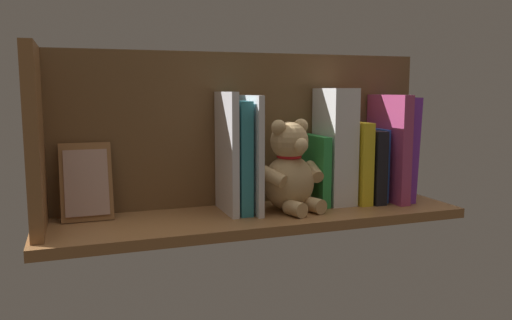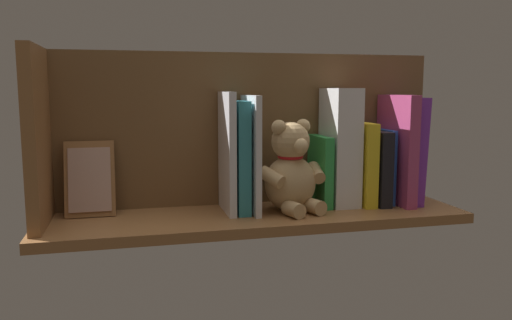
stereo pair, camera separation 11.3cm
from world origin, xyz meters
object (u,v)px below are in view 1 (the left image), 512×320
teddy_bear (290,171)px  picture_frame_leaning (86,182)px  book_0 (397,148)px  dictionary_thick_white (335,146)px

teddy_bear → picture_frame_leaning: size_ratio=1.27×
teddy_bear → picture_frame_leaning: bearing=-25.7°
picture_frame_leaning → book_0: bearing=176.9°
dictionary_thick_white → picture_frame_leaning: (57.26, -2.96, -5.84)cm
book_0 → dictionary_thick_white: bearing=-3.4°
teddy_bear → dictionary_thick_white: bearing=179.9°
dictionary_thick_white → picture_frame_leaning: dictionary_thick_white is taller
dictionary_thick_white → picture_frame_leaning: bearing=-3.0°
dictionary_thick_white → teddy_bear: size_ratio=1.33×
picture_frame_leaning → teddy_bear: bearing=171.0°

